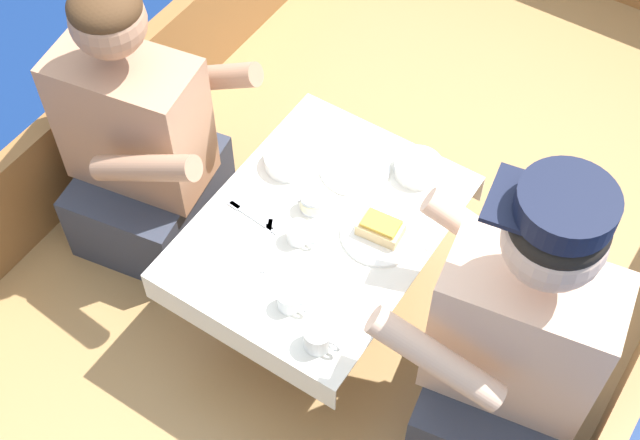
# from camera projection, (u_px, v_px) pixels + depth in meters

# --- Properties ---
(ground_plane) EXTENTS (60.00, 60.00, 0.00)m
(ground_plane) POSITION_uv_depth(u_px,v_px,m) (324.00, 347.00, 2.99)
(ground_plane) COLOR navy
(boat_deck) EXTENTS (1.85, 3.66, 0.34)m
(boat_deck) POSITION_uv_depth(u_px,v_px,m) (325.00, 321.00, 2.85)
(boat_deck) COLOR #A87F4C
(boat_deck) RESTS_ON ground_plane
(gunwale_port) EXTENTS (0.06, 3.66, 0.37)m
(gunwale_port) POSITION_uv_depth(u_px,v_px,m) (92.00, 133.00, 2.86)
(gunwale_port) COLOR #936033
(gunwale_port) RESTS_ON boat_deck
(gunwale_starboard) EXTENTS (0.06, 3.66, 0.37)m
(gunwale_starboard) POSITION_uv_depth(u_px,v_px,m) (618.00, 419.00, 2.28)
(gunwale_starboard) COLOR #936033
(gunwale_starboard) RESTS_ON boat_deck
(cockpit_table) EXTENTS (0.60, 0.78, 0.39)m
(cockpit_table) POSITION_uv_depth(u_px,v_px,m) (320.00, 234.00, 2.43)
(cockpit_table) COLOR #B2B2B7
(cockpit_table) RESTS_ON boat_deck
(person_port) EXTENTS (0.57, 0.52, 0.94)m
(person_port) POSITION_uv_depth(u_px,v_px,m) (140.00, 145.00, 2.58)
(person_port) COLOR #333847
(person_port) RESTS_ON boat_deck
(person_starboard) EXTENTS (0.57, 0.51, 1.01)m
(person_starboard) POSITION_uv_depth(u_px,v_px,m) (513.00, 347.00, 2.14)
(person_starboard) COLOR #333847
(person_starboard) RESTS_ON boat_deck
(plate_sandwich) EXTENTS (0.21, 0.21, 0.01)m
(plate_sandwich) POSITION_uv_depth(u_px,v_px,m) (380.00, 234.00, 2.37)
(plate_sandwich) COLOR white
(plate_sandwich) RESTS_ON cockpit_table
(plate_bread) EXTENTS (0.20, 0.20, 0.01)m
(plate_bread) POSITION_uv_depth(u_px,v_px,m) (355.00, 168.00, 2.50)
(plate_bread) COLOR white
(plate_bread) RESTS_ON cockpit_table
(sandwich) EXTENTS (0.12, 0.08, 0.05)m
(sandwich) POSITION_uv_depth(u_px,v_px,m) (381.00, 228.00, 2.34)
(sandwich) COLOR #E0BC7F
(sandwich) RESTS_ON plate_sandwich
(bowl_port_near) EXTENTS (0.14, 0.14, 0.04)m
(bowl_port_near) POSITION_uv_depth(u_px,v_px,m) (418.00, 167.00, 2.48)
(bowl_port_near) COLOR white
(bowl_port_near) RESTS_ON cockpit_table
(bowl_starboard_near) EXTENTS (0.14, 0.14, 0.04)m
(bowl_starboard_near) POSITION_uv_depth(u_px,v_px,m) (288.00, 160.00, 2.50)
(bowl_starboard_near) COLOR white
(bowl_starboard_near) RESTS_ON cockpit_table
(coffee_cup_port) EXTENTS (0.09, 0.06, 0.05)m
(coffee_cup_port) POSITION_uv_depth(u_px,v_px,m) (299.00, 233.00, 2.34)
(coffee_cup_port) COLOR white
(coffee_cup_port) RESTS_ON cockpit_table
(coffee_cup_starboard) EXTENTS (0.10, 0.07, 0.06)m
(coffee_cup_starboard) POSITION_uv_depth(u_px,v_px,m) (318.00, 338.00, 2.15)
(coffee_cup_starboard) COLOR white
(coffee_cup_starboard) RESTS_ON cockpit_table
(coffee_cup_center) EXTENTS (0.09, 0.06, 0.05)m
(coffee_cup_center) POSITION_uv_depth(u_px,v_px,m) (290.00, 300.00, 2.22)
(coffee_cup_center) COLOR white
(coffee_cup_center) RESTS_ON cockpit_table
(tin_can) EXTENTS (0.07, 0.07, 0.05)m
(tin_can) POSITION_uv_depth(u_px,v_px,m) (312.00, 202.00, 2.40)
(tin_can) COLOR silver
(tin_can) RESTS_ON cockpit_table
(utensil_spoon_starboard) EXTENTS (0.09, 0.16, 0.01)m
(utensil_spoon_starboard) POSITION_uv_depth(u_px,v_px,m) (429.00, 215.00, 2.41)
(utensil_spoon_starboard) COLOR silver
(utensil_spoon_starboard) RESTS_ON cockpit_table
(utensil_knife_port) EXTENTS (0.13, 0.12, 0.00)m
(utensil_knife_port) POSITION_uv_depth(u_px,v_px,m) (282.00, 202.00, 2.43)
(utensil_knife_port) COLOR silver
(utensil_knife_port) RESTS_ON cockpit_table
(utensil_fork_port) EXTENTS (0.09, 0.16, 0.00)m
(utensil_fork_port) POSITION_uv_depth(u_px,v_px,m) (268.00, 240.00, 2.36)
(utensil_fork_port) COLOR silver
(utensil_fork_port) RESTS_ON cockpit_table
(utensil_fork_starboard) EXTENTS (0.17, 0.03, 0.00)m
(utensil_fork_starboard) POSITION_uv_depth(u_px,v_px,m) (249.00, 214.00, 2.41)
(utensil_fork_starboard) COLOR silver
(utensil_fork_starboard) RESTS_ON cockpit_table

